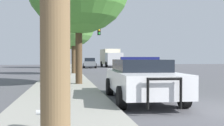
{
  "coord_description": "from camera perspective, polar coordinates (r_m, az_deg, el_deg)",
  "views": [
    {
      "loc": [
        -5.04,
        -6.79,
        1.49
      ],
      "look_at": [
        -0.46,
        20.52,
        0.97
      ],
      "focal_mm": 45.0,
      "sensor_mm": 36.0,
      "label": 1
    }
  ],
  "objects": [
    {
      "name": "sidewalk_left",
      "position": [
        6.94,
        -9.99,
        -10.76
      ],
      "size": [
        3.0,
        110.0,
        0.13
      ],
      "color": "#99968C",
      "rests_on": "ground_plane"
    },
    {
      "name": "police_car",
      "position": [
        9.8,
        5.94,
        -3.11
      ],
      "size": [
        2.29,
        5.21,
        1.51
      ],
      "rotation": [
        0.0,
        0.0,
        3.09
      ],
      "color": "white",
      "rests_on": "ground_plane"
    },
    {
      "name": "fire_hydrant",
      "position": [
        5.41,
        -12.2,
        -9.27
      ],
      "size": [
        0.55,
        0.24,
        0.73
      ],
      "color": "#B7BCC1",
      "rests_on": "sidewalk_left"
    },
    {
      "name": "traffic_light",
      "position": [
        26.59,
        -7.53,
        5.22
      ],
      "size": [
        4.32,
        0.35,
        4.56
      ],
      "color": "#424247",
      "rests_on": "sidewalk_left"
    },
    {
      "name": "car_background_oncoming",
      "position": [
        30.63,
        5.1,
        -0.36
      ],
      "size": [
        1.95,
        4.36,
        1.35
      ],
      "rotation": [
        0.0,
        0.0,
        3.12
      ],
      "color": "black",
      "rests_on": "ground_plane"
    },
    {
      "name": "car_background_distant",
      "position": [
        40.95,
        -4.53,
        0.07
      ],
      "size": [
        2.18,
        4.2,
        1.47
      ],
      "rotation": [
        0.0,
        0.0,
        -0.09
      ],
      "color": "slate",
      "rests_on": "ground_plane"
    },
    {
      "name": "box_truck",
      "position": [
        45.48,
        -0.28,
        1.18
      ],
      "size": [
        2.83,
        7.29,
        2.88
      ],
      "rotation": [
        0.0,
        0.0,
        3.18
      ],
      "color": "#B7B7BC",
      "rests_on": "ground_plane"
    },
    {
      "name": "tree_sidewalk_far",
      "position": [
        41.38,
        -9.23,
        6.38
      ],
      "size": [
        5.34,
        5.34,
        7.87
      ],
      "color": "brown",
      "rests_on": "sidewalk_left"
    },
    {
      "name": "tree_sidewalk_mid",
      "position": [
        24.94,
        -7.8,
        7.5
      ],
      "size": [
        3.65,
        3.65,
        6.0
      ],
      "color": "#4C3823",
      "rests_on": "sidewalk_left"
    }
  ]
}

